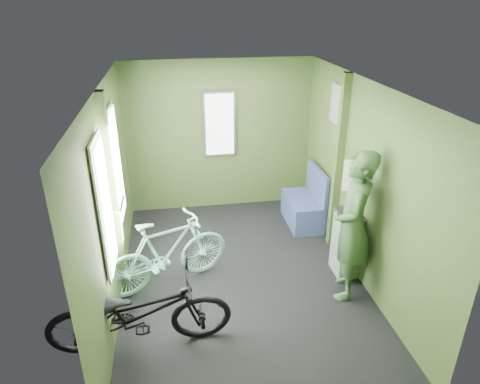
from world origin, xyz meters
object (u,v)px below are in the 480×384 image
object	(u,v)px
bicycle_black	(144,349)
bicycle_mint	(169,285)
passenger	(353,226)
waste_box	(346,243)
bench_seat	(304,208)

from	to	relation	value
bicycle_black	bicycle_mint	distance (m)	1.00
bicycle_mint	passenger	size ratio (longest dim) A/B	0.88
passenger	bicycle_mint	bearing A→B (deg)	-79.92
waste_box	bench_seat	world-z (taller)	bench_seat
bicycle_black	waste_box	xyz separation A→B (m)	(2.38, 0.90, 0.41)
bench_seat	bicycle_black	bearing A→B (deg)	-136.11
bicycle_black	passenger	distance (m)	2.47
bicycle_mint	passenger	distance (m)	2.22
passenger	waste_box	xyz separation A→B (m)	(0.13, 0.38, -0.45)
bicycle_black	passenger	bearing A→B (deg)	-78.40
passenger	bench_seat	distance (m)	1.76
waste_box	bench_seat	bearing A→B (deg)	95.25
bicycle_black	passenger	size ratio (longest dim) A/B	1.00
bicycle_mint	bench_seat	bearing A→B (deg)	-80.01
passenger	waste_box	size ratio (longest dim) A/B	2.09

